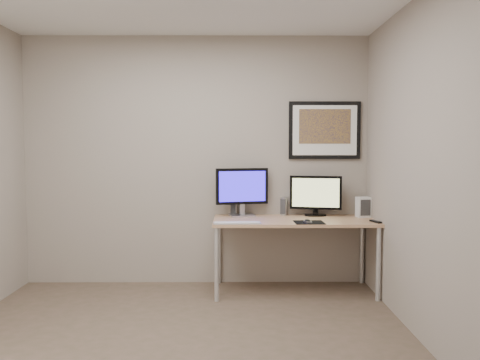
{
  "coord_description": "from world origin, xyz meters",
  "views": [
    {
      "loc": [
        0.43,
        -3.65,
        1.47
      ],
      "look_at": [
        0.46,
        1.1,
        1.14
      ],
      "focal_mm": 38.0,
      "sensor_mm": 36.0,
      "label": 1
    }
  ],
  "objects": [
    {
      "name": "fan_unit",
      "position": [
        1.72,
        1.49,
        0.83
      ],
      "size": [
        0.15,
        0.12,
        0.21
      ],
      "primitive_type": "cube",
      "rotation": [
        0.0,
        0.0,
        0.21
      ],
      "color": "silver",
      "rests_on": "desk"
    },
    {
      "name": "keyboard",
      "position": [
        0.43,
        1.07,
        0.74
      ],
      "size": [
        0.45,
        0.14,
        0.02
      ],
      "primitive_type": "cube",
      "rotation": [
        0.0,
        0.0,
        0.04
      ],
      "color": "silver",
      "rests_on": "desk"
    },
    {
      "name": "monitor_large",
      "position": [
        0.48,
        1.56,
        1.01
      ],
      "size": [
        0.54,
        0.23,
        0.5
      ],
      "rotation": [
        0.0,
        0.0,
        0.22
      ],
      "color": "#A8A8AD",
      "rests_on": "desk"
    },
    {
      "name": "floor",
      "position": [
        0.0,
        0.0,
        0.0
      ],
      "size": [
        3.6,
        3.6,
        0.0
      ],
      "primitive_type": "plane",
      "color": "brown",
      "rests_on": "ground"
    },
    {
      "name": "room",
      "position": [
        0.0,
        0.45,
        1.64
      ],
      "size": [
        3.6,
        3.6,
        3.6
      ],
      "color": "white",
      "rests_on": "ground"
    },
    {
      "name": "monitor_tv",
      "position": [
        1.25,
        1.58,
        0.95
      ],
      "size": [
        0.53,
        0.17,
        0.42
      ],
      "rotation": [
        0.0,
        0.0,
        -0.2
      ],
      "color": "black",
      "rests_on": "desk"
    },
    {
      "name": "desk",
      "position": [
        1.0,
        1.35,
        0.66
      ],
      "size": [
        1.6,
        0.7,
        0.73
      ],
      "color": "#AD7853",
      "rests_on": "floor"
    },
    {
      "name": "mouse",
      "position": [
        1.1,
        1.11,
        0.75
      ],
      "size": [
        0.07,
        0.1,
        0.03
      ],
      "primitive_type": "ellipsoid",
      "rotation": [
        0.0,
        0.0,
        0.19
      ],
      "color": "black",
      "rests_on": "mousepad"
    },
    {
      "name": "speaker_left",
      "position": [
        0.4,
        1.65,
        0.82
      ],
      "size": [
        0.08,
        0.08,
        0.18
      ],
      "primitive_type": "cylinder",
      "rotation": [
        0.0,
        0.0,
        -0.15
      ],
      "color": "#A8A8AD",
      "rests_on": "desk"
    },
    {
      "name": "speaker_right",
      "position": [
        0.93,
        1.65,
        0.82
      ],
      "size": [
        0.1,
        0.1,
        0.19
      ],
      "primitive_type": "cylinder",
      "rotation": [
        0.0,
        0.0,
        -0.38
      ],
      "color": "#A8A8AD",
      "rests_on": "desk"
    },
    {
      "name": "mousepad",
      "position": [
        1.12,
        1.13,
        0.73
      ],
      "size": [
        0.29,
        0.26,
        0.0
      ],
      "primitive_type": "cube",
      "rotation": [
        0.0,
        0.0,
        0.03
      ],
      "color": "black",
      "rests_on": "desk"
    },
    {
      "name": "remote",
      "position": [
        1.75,
        1.14,
        0.74
      ],
      "size": [
        0.09,
        0.16,
        0.02
      ],
      "primitive_type": "cube",
      "rotation": [
        0.0,
        0.0,
        0.29
      ],
      "color": "black",
      "rests_on": "desk"
    },
    {
      "name": "framed_art",
      "position": [
        1.35,
        1.68,
        1.62
      ],
      "size": [
        0.75,
        0.04,
        0.6
      ],
      "color": "black",
      "rests_on": "room"
    }
  ]
}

